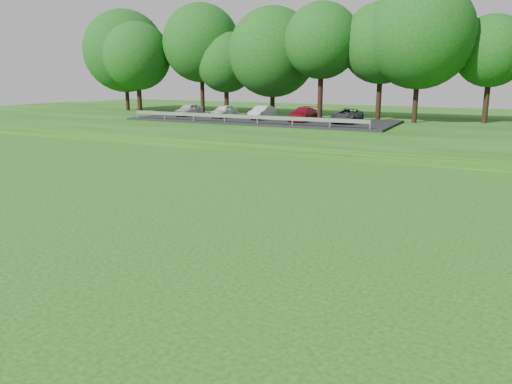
% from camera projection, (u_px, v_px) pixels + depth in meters
% --- Properties ---
extents(parking_lot, '(24.00, 9.00, 1.38)m').
position_uv_depth(parking_lot, '(267.00, 117.00, 45.44)').
color(parking_lot, black).
rests_on(parking_lot, berm).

